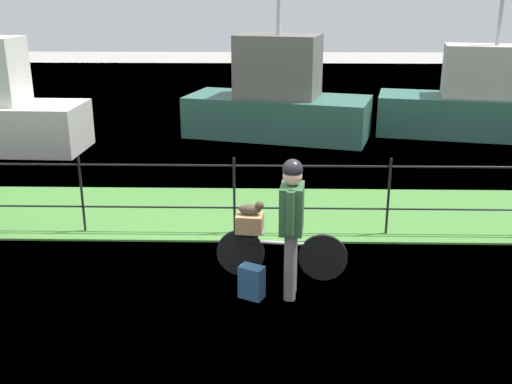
{
  "coord_description": "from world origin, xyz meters",
  "views": [
    {
      "loc": [
        0.51,
        -6.04,
        3.45
      ],
      "look_at": [
        0.33,
        1.51,
        0.9
      ],
      "focal_mm": 41.96,
      "sensor_mm": 36.0,
      "label": 1
    }
  ],
  "objects_px": {
    "bicycle_main": "(280,254)",
    "terrier_dog": "(252,209)",
    "cyclist_person": "(292,217)",
    "moored_boat_near": "(278,101)",
    "backpack_on_paving": "(252,282)",
    "wooden_crate": "(250,223)",
    "moored_boat_far": "(490,104)"
  },
  "relations": [
    {
      "from": "moored_boat_near",
      "to": "moored_boat_far",
      "type": "distance_m",
      "value": 5.21
    },
    {
      "from": "wooden_crate",
      "to": "moored_boat_near",
      "type": "distance_m",
      "value": 7.73
    },
    {
      "from": "bicycle_main",
      "to": "cyclist_person",
      "type": "distance_m",
      "value": 0.83
    },
    {
      "from": "wooden_crate",
      "to": "terrier_dog",
      "type": "xyz_separation_m",
      "value": [
        0.02,
        -0.0,
        0.19
      ]
    },
    {
      "from": "bicycle_main",
      "to": "cyclist_person",
      "type": "relative_size",
      "value": 0.98
    },
    {
      "from": "backpack_on_paving",
      "to": "moored_boat_far",
      "type": "bearing_deg",
      "value": -96.11
    },
    {
      "from": "bicycle_main",
      "to": "moored_boat_near",
      "type": "relative_size",
      "value": 0.35
    },
    {
      "from": "backpack_on_paving",
      "to": "terrier_dog",
      "type": "bearing_deg",
      "value": -60.94
    },
    {
      "from": "bicycle_main",
      "to": "moored_boat_far",
      "type": "xyz_separation_m",
      "value": [
        5.26,
        7.86,
        0.48
      ]
    },
    {
      "from": "bicycle_main",
      "to": "moored_boat_near",
      "type": "xyz_separation_m",
      "value": [
        0.06,
        7.75,
        0.56
      ]
    },
    {
      "from": "bicycle_main",
      "to": "moored_boat_near",
      "type": "distance_m",
      "value": 7.77
    },
    {
      "from": "wooden_crate",
      "to": "backpack_on_paving",
      "type": "xyz_separation_m",
      "value": [
        0.04,
        -0.58,
        -0.52
      ]
    },
    {
      "from": "bicycle_main",
      "to": "wooden_crate",
      "type": "bearing_deg",
      "value": 173.73
    },
    {
      "from": "backpack_on_paving",
      "to": "bicycle_main",
      "type": "bearing_deg",
      "value": -94.51
    },
    {
      "from": "moored_boat_near",
      "to": "terrier_dog",
      "type": "bearing_deg",
      "value": -93.01
    },
    {
      "from": "terrier_dog",
      "to": "backpack_on_paving",
      "type": "distance_m",
      "value": 0.91
    },
    {
      "from": "cyclist_person",
      "to": "moored_boat_far",
      "type": "relative_size",
      "value": 0.3
    },
    {
      "from": "wooden_crate",
      "to": "moored_boat_far",
      "type": "relative_size",
      "value": 0.06
    },
    {
      "from": "bicycle_main",
      "to": "terrier_dog",
      "type": "xyz_separation_m",
      "value": [
        -0.35,
        0.04,
        0.58
      ]
    },
    {
      "from": "wooden_crate",
      "to": "backpack_on_paving",
      "type": "bearing_deg",
      "value": -86.08
    },
    {
      "from": "moored_boat_near",
      "to": "cyclist_person",
      "type": "bearing_deg",
      "value": -89.54
    },
    {
      "from": "cyclist_person",
      "to": "backpack_on_paving",
      "type": "relative_size",
      "value": 4.21
    },
    {
      "from": "wooden_crate",
      "to": "backpack_on_paving",
      "type": "height_order",
      "value": "wooden_crate"
    },
    {
      "from": "cyclist_person",
      "to": "moored_boat_near",
      "type": "distance_m",
      "value": 8.22
    },
    {
      "from": "terrier_dog",
      "to": "backpack_on_paving",
      "type": "relative_size",
      "value": 0.8
    },
    {
      "from": "wooden_crate",
      "to": "moored_boat_near",
      "type": "height_order",
      "value": "moored_boat_near"
    },
    {
      "from": "moored_boat_near",
      "to": "moored_boat_far",
      "type": "xyz_separation_m",
      "value": [
        5.21,
        0.11,
        -0.08
      ]
    },
    {
      "from": "cyclist_person",
      "to": "wooden_crate",
      "type": "bearing_deg",
      "value": 134.37
    },
    {
      "from": "terrier_dog",
      "to": "cyclist_person",
      "type": "xyz_separation_m",
      "value": [
        0.47,
        -0.5,
        0.09
      ]
    },
    {
      "from": "bicycle_main",
      "to": "backpack_on_paving",
      "type": "xyz_separation_m",
      "value": [
        -0.34,
        -0.53,
        -0.13
      ]
    },
    {
      "from": "terrier_dog",
      "to": "moored_boat_far",
      "type": "height_order",
      "value": "moored_boat_far"
    },
    {
      "from": "wooden_crate",
      "to": "moored_boat_far",
      "type": "bearing_deg",
      "value": 54.21
    }
  ]
}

